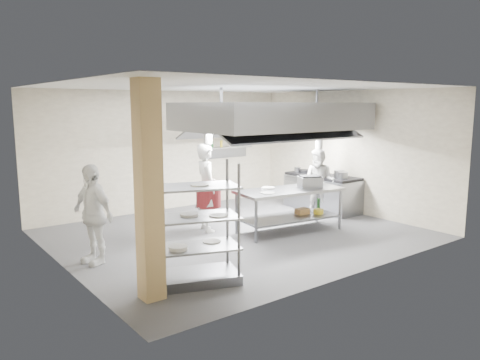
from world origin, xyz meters
TOP-DOWN VIEW (x-y plane):
  - floor at (0.00, 0.00)m, footprint 7.00×7.00m
  - ceiling at (0.00, 0.00)m, footprint 7.00×7.00m
  - wall_back at (0.00, 3.00)m, footprint 7.00×0.00m
  - wall_left at (-3.50, 0.00)m, footprint 0.00×6.00m
  - wall_right at (3.50, 0.00)m, footprint 0.00×6.00m
  - column at (-2.90, -1.90)m, footprint 0.30×0.30m
  - exhaust_hood at (1.30, 0.40)m, footprint 4.00×2.50m
  - hood_strip_a at (0.40, 0.40)m, footprint 1.60×0.12m
  - hood_strip_b at (2.20, 0.40)m, footprint 1.60×0.12m
  - wall_shelf at (1.80, 2.84)m, footprint 1.50×0.28m
  - island at (1.00, -0.50)m, footprint 2.37×1.25m
  - island_worktop at (1.00, -0.50)m, footprint 2.37×1.25m
  - island_undershelf at (1.00, -0.50)m, footprint 2.18×1.13m
  - pass_rack at (-2.08, -1.79)m, footprint 1.38×1.08m
  - cooking_range at (3.08, 0.50)m, footprint 0.80×2.00m
  - range_top at (3.08, 0.50)m, footprint 0.78×1.96m
  - chef_head at (-0.36, 0.60)m, footprint 0.59×0.76m
  - chef_line at (2.60, 0.16)m, footprint 0.85×0.95m
  - chef_plating at (-3.00, 0.03)m, footprint 0.65×1.06m
  - griddle at (1.50, -0.60)m, footprint 0.57×0.52m
  - wicker_basket at (1.38, -0.50)m, footprint 0.29×0.21m
  - stockpot at (3.13, 0.00)m, footprint 0.25×0.25m
  - plate_stack at (-2.08, -1.79)m, footprint 0.28×0.28m

SIDE VIEW (x-z plane):
  - floor at x=0.00m, z-range 0.00..0.00m
  - island_undershelf at x=1.00m, z-range 0.28..0.32m
  - wicker_basket at x=1.38m, z-range 0.32..0.44m
  - cooking_range at x=3.08m, z-range 0.00..0.84m
  - island at x=1.00m, z-range 0.00..0.91m
  - plate_stack at x=-2.08m, z-range 0.56..0.61m
  - chef_line at x=2.60m, z-range 0.00..1.61m
  - chef_plating at x=-3.00m, z-range 0.00..1.69m
  - range_top at x=3.08m, z-range 0.84..0.90m
  - island_worktop at x=1.00m, z-range 0.85..0.91m
  - pass_rack at x=-2.08m, z-range 0.00..1.82m
  - chef_head at x=-0.36m, z-range 0.00..1.86m
  - stockpot at x=3.13m, z-range 0.90..1.07m
  - griddle at x=1.50m, z-range 0.91..1.14m
  - wall_back at x=0.00m, z-range -2.00..5.00m
  - wall_left at x=-3.50m, z-range -1.50..4.50m
  - wall_right at x=3.50m, z-range -1.50..4.50m
  - column at x=-2.90m, z-range 0.00..3.00m
  - wall_shelf at x=1.80m, z-range 1.48..1.52m
  - hood_strip_a at x=0.40m, z-range 2.06..2.10m
  - hood_strip_b at x=2.20m, z-range 2.06..2.10m
  - exhaust_hood at x=1.30m, z-range 2.10..2.70m
  - ceiling at x=0.00m, z-range 3.00..3.00m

